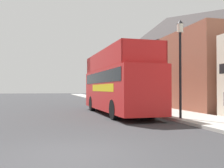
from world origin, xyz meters
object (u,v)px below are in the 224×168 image
(tour_bus, at_px, (117,86))
(lamp_post_nearest, at_px, (180,51))
(lamp_post_second, at_px, (134,68))
(parked_car_ahead_of_bus, at_px, (105,100))

(tour_bus, relative_size, lamp_post_nearest, 1.97)
(tour_bus, distance_m, lamp_post_second, 4.42)
(tour_bus, xyz_separation_m, lamp_post_nearest, (2.25, -4.42, 1.78))
(parked_car_ahead_of_bus, bearing_deg, lamp_post_second, -69.93)
(tour_bus, distance_m, lamp_post_nearest, 5.27)
(lamp_post_second, bearing_deg, parked_car_ahead_of_bus, 112.98)
(parked_car_ahead_of_bus, distance_m, lamp_post_second, 4.93)
(parked_car_ahead_of_bus, distance_m, lamp_post_nearest, 12.13)
(tour_bus, height_order, lamp_post_second, lamp_post_second)
(parked_car_ahead_of_bus, height_order, lamp_post_nearest, lamp_post_nearest)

